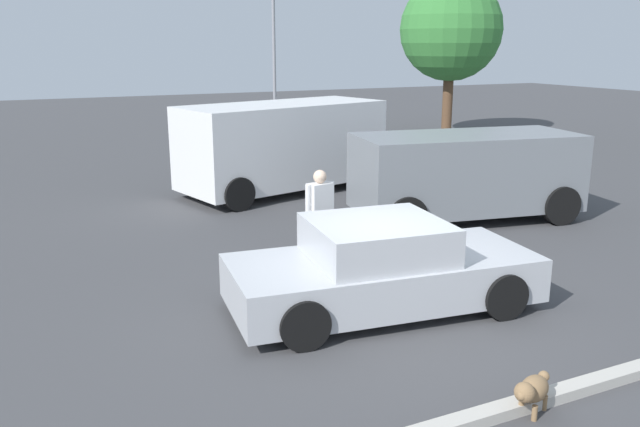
% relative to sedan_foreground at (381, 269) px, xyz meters
% --- Properties ---
extents(ground_plane, '(80.00, 80.00, 0.00)m').
position_rel_sedan_foreground_xyz_m(ground_plane, '(-0.05, -0.20, -0.59)').
color(ground_plane, '#424244').
extents(sedan_foreground, '(4.38, 2.26, 1.28)m').
position_rel_sedan_foreground_xyz_m(sedan_foreground, '(0.00, 0.00, 0.00)').
color(sedan_foreground, '#B7BABF').
rests_on(sedan_foreground, ground_plane).
extents(dog, '(0.61, 0.40, 0.44)m').
position_rel_sedan_foreground_xyz_m(dog, '(-0.02, -2.96, -0.31)').
color(dog, olive).
rests_on(dog, ground_plane).
extents(van_white, '(5.41, 3.21, 2.18)m').
position_rel_sedan_foreground_xyz_m(van_white, '(1.63, 7.49, 0.59)').
color(van_white, white).
rests_on(van_white, ground_plane).
extents(suv_dark, '(4.84, 2.76, 1.79)m').
position_rel_sedan_foreground_xyz_m(suv_dark, '(4.05, 3.39, 0.40)').
color(suv_dark, gray).
rests_on(suv_dark, ground_plane).
extents(pedestrian, '(0.56, 0.31, 1.60)m').
position_rel_sedan_foreground_xyz_m(pedestrian, '(0.07, 2.09, 0.36)').
color(pedestrian, gray).
rests_on(pedestrian, ground_plane).
extents(parking_curb, '(9.06, 0.20, 0.12)m').
position_rel_sedan_foreground_xyz_m(parking_curb, '(-0.05, -2.86, -0.53)').
color(parking_curb, '#B7B2A8').
rests_on(parking_curb, ground_plane).
extents(light_post_near, '(0.44, 0.44, 5.88)m').
position_rel_sedan_foreground_xyz_m(light_post_near, '(6.32, 19.77, 3.45)').
color(light_post_near, gray).
rests_on(light_post_near, ground_plane).
extents(tree_back_center, '(3.93, 3.93, 6.06)m').
position_rel_sedan_foreground_xyz_m(tree_back_center, '(11.40, 14.06, 3.49)').
color(tree_back_center, brown).
rests_on(tree_back_center, ground_plane).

